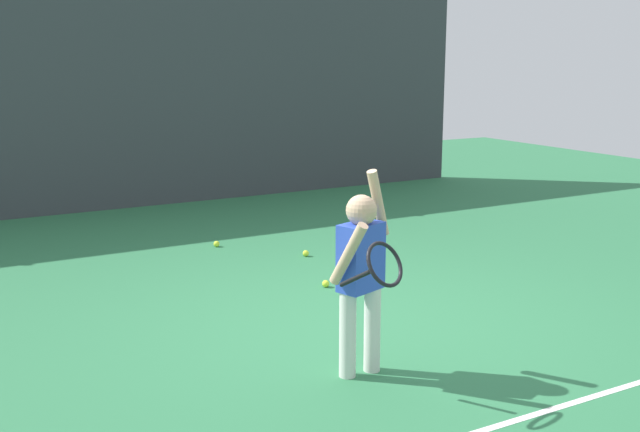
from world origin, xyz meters
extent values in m
plane|color=#2D7247|center=(0.00, 0.00, 0.00)|extent=(20.00, 20.00, 0.00)
cube|color=white|center=(0.00, -1.84, 0.00)|extent=(9.00, 0.05, 0.00)
cube|color=#383D42|center=(0.00, 5.44, 1.68)|extent=(10.04, 0.08, 3.35)
cylinder|color=slate|center=(0.00, 5.50, 1.75)|extent=(0.09, 0.09, 3.50)
cylinder|color=slate|center=(4.87, 5.50, 1.75)|extent=(0.09, 0.09, 3.50)
cylinder|color=silver|center=(-0.62, -0.83, 0.29)|extent=(0.11, 0.11, 0.58)
cylinder|color=silver|center=(-0.44, -0.83, 0.29)|extent=(0.11, 0.11, 0.58)
cube|color=blue|center=(-0.53, -0.83, 0.80)|extent=(0.34, 0.26, 0.44)
sphere|color=tan|center=(-0.53, -0.83, 1.10)|extent=(0.20, 0.20, 0.20)
cylinder|color=tan|center=(-0.35, -0.75, 1.12)|extent=(0.22, 0.13, 0.46)
cylinder|color=tan|center=(-0.70, -0.95, 0.87)|extent=(0.16, 0.30, 0.43)
cylinder|color=black|center=(-0.73, -1.09, 0.75)|extent=(0.10, 0.24, 0.15)
torus|color=black|center=(-0.66, -1.30, 0.88)|extent=(0.32, 0.24, 0.26)
sphere|color=#CCE033|center=(0.21, 0.92, 0.03)|extent=(0.07, 0.07, 0.07)
sphere|color=#CCE033|center=(-0.12, 2.79, 0.03)|extent=(0.07, 0.07, 0.07)
sphere|color=#CCE033|center=(0.55, 1.96, 0.03)|extent=(0.07, 0.07, 0.07)
camera|label=1|loc=(-3.04, -4.80, 2.07)|focal=42.45mm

